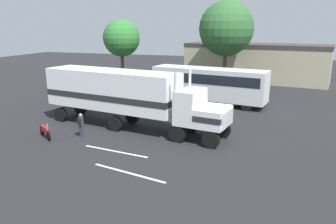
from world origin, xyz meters
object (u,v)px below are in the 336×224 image
(tree_left, at_px, (226,29))
(tree_center, at_px, (122,38))
(semi_truck, at_px, (124,94))
(person_bystander, at_px, (81,124))
(motorcycle, at_px, (45,131))
(parked_car, at_px, (74,94))
(parked_bus, at_px, (208,82))

(tree_left, xyz_separation_m, tree_center, (-13.45, -0.83, -1.23))
(semi_truck, height_order, tree_left, tree_left)
(semi_truck, relative_size, person_bystander, 8.82)
(motorcycle, bearing_deg, tree_left, 69.92)
(parked_car, distance_m, tree_center, 13.34)
(person_bystander, distance_m, tree_center, 23.00)
(person_bystander, height_order, parked_bus, parked_bus)
(tree_left, bearing_deg, motorcycle, -110.08)
(tree_left, bearing_deg, person_bystander, -105.71)
(tree_left, bearing_deg, parked_bus, -90.35)
(parked_car, height_order, tree_left, tree_left)
(parked_bus, height_order, motorcycle, parked_bus)
(parked_bus, distance_m, tree_center, 16.49)
(parked_bus, distance_m, parked_car, 13.23)
(tree_center, bearing_deg, semi_truck, -63.68)
(parked_bus, xyz_separation_m, tree_left, (0.06, 9.72, 4.91))
(parked_car, bearing_deg, motorcycle, -66.23)
(person_bystander, distance_m, parked_bus, 13.90)
(person_bystander, xyz_separation_m, tree_center, (-7.23, 21.29, 4.85))
(semi_truck, bearing_deg, parked_bus, 65.52)
(parked_car, relative_size, tree_left, 0.43)
(parked_bus, xyz_separation_m, parked_car, (-12.70, -3.48, -1.26))
(person_bystander, relative_size, tree_center, 0.20)
(semi_truck, height_order, motorcycle, semi_truck)
(semi_truck, height_order, parked_bus, semi_truck)
(parked_bus, distance_m, motorcycle, 15.82)
(motorcycle, bearing_deg, parked_car, 113.77)
(person_bystander, height_order, tree_left, tree_left)
(person_bystander, xyz_separation_m, motorcycle, (-2.21, -0.93, -0.41))
(tree_left, bearing_deg, tree_center, -176.47)
(parked_bus, bearing_deg, tree_left, 89.65)
(semi_truck, relative_size, parked_bus, 1.28)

